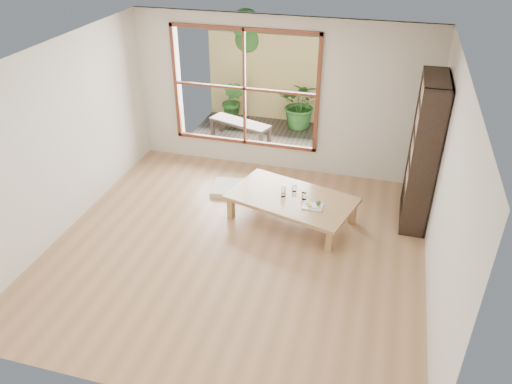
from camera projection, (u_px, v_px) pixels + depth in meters
ground at (237, 247)px, 6.88m from camera, size 5.00×5.00×0.00m
low_table at (292, 200)px, 7.28m from camera, size 1.98×1.45×0.39m
floor_cushion at (230, 188)px, 8.17m from camera, size 0.62×0.62×0.08m
bookshelf at (423, 153)px, 6.93m from camera, size 0.35×0.98×2.17m
glass_tall at (283, 193)px, 7.25m from camera, size 0.07×0.07×0.12m
glass_mid at (304, 196)px, 7.19m from camera, size 0.07×0.07×0.10m
glass_short at (294, 188)px, 7.38m from camera, size 0.07×0.07×0.09m
glass_small at (284, 190)px, 7.35m from camera, size 0.07×0.07×0.08m
food_tray at (314, 205)px, 7.02m from camera, size 0.29×0.21×0.09m
deck at (262, 138)px, 9.96m from camera, size 2.80×2.00×0.05m
garden_bench at (240, 124)px, 9.63m from camera, size 1.28×0.74×0.39m
bamboo_fence at (274, 78)px, 10.32m from camera, size 2.80×0.06×1.80m
shrub_right at (301, 104)px, 10.09m from camera, size 0.99×0.89×1.00m
shrub_left at (233, 101)px, 10.41m from camera, size 0.58×0.52×0.88m
garden_tree at (247, 37)px, 10.36m from camera, size 1.04×0.85×2.22m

